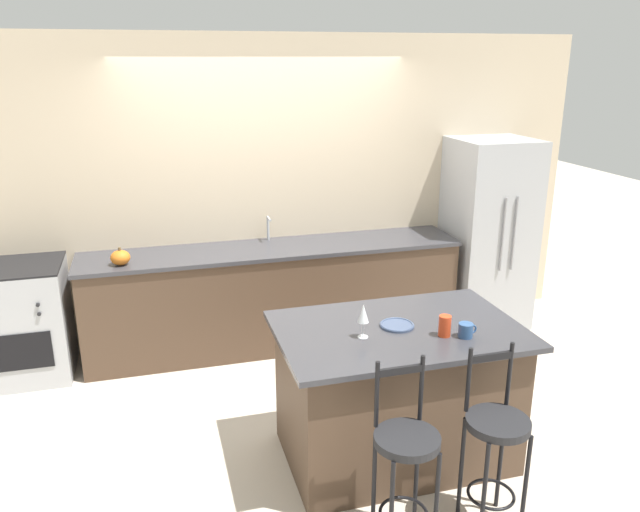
{
  "coord_description": "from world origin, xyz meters",
  "views": [
    {
      "loc": [
        -1.01,
        -4.74,
        2.51
      ],
      "look_at": [
        0.16,
        -0.56,
        1.11
      ],
      "focal_mm": 35.0,
      "sensor_mm": 36.0,
      "label": 1
    }
  ],
  "objects_px": {
    "bar_stool_near": "(406,456)",
    "wine_glass": "(363,314)",
    "refrigerator": "(487,233)",
    "bar_stool_far": "(495,439)",
    "oven_range": "(21,321)",
    "tumbler_cup": "(445,326)",
    "coffee_mug": "(466,330)",
    "dinner_plate": "(397,325)",
    "pumpkin_decoration": "(120,258)"
  },
  "relations": [
    {
      "from": "bar_stool_near",
      "to": "wine_glass",
      "type": "height_order",
      "value": "wine_glass"
    },
    {
      "from": "wine_glass",
      "to": "refrigerator",
      "type": "bearing_deg",
      "value": 44.33
    },
    {
      "from": "refrigerator",
      "to": "bar_stool_far",
      "type": "xyz_separation_m",
      "value": [
        -1.4,
        -2.55,
        -0.35
      ]
    },
    {
      "from": "oven_range",
      "to": "tumbler_cup",
      "type": "xyz_separation_m",
      "value": [
        2.71,
        -2.01,
        0.5
      ]
    },
    {
      "from": "oven_range",
      "to": "bar_stool_near",
      "type": "distance_m",
      "value": 3.41
    },
    {
      "from": "refrigerator",
      "to": "wine_glass",
      "type": "relative_size",
      "value": 8.5
    },
    {
      "from": "wine_glass",
      "to": "coffee_mug",
      "type": "distance_m",
      "value": 0.62
    },
    {
      "from": "dinner_plate",
      "to": "pumpkin_decoration",
      "type": "distance_m",
      "value": 2.36
    },
    {
      "from": "wine_glass",
      "to": "coffee_mug",
      "type": "bearing_deg",
      "value": -15.22
    },
    {
      "from": "oven_range",
      "to": "coffee_mug",
      "type": "distance_m",
      "value": 3.53
    },
    {
      "from": "coffee_mug",
      "to": "tumbler_cup",
      "type": "distance_m",
      "value": 0.13
    },
    {
      "from": "pumpkin_decoration",
      "to": "wine_glass",
      "type": "bearing_deg",
      "value": -51.19
    },
    {
      "from": "wine_glass",
      "to": "coffee_mug",
      "type": "xyz_separation_m",
      "value": [
        0.59,
        -0.16,
        -0.11
      ]
    },
    {
      "from": "refrigerator",
      "to": "wine_glass",
      "type": "xyz_separation_m",
      "value": [
        -1.92,
        -1.88,
        0.16
      ]
    },
    {
      "from": "dinner_plate",
      "to": "tumbler_cup",
      "type": "height_order",
      "value": "tumbler_cup"
    },
    {
      "from": "coffee_mug",
      "to": "tumbler_cup",
      "type": "height_order",
      "value": "tumbler_cup"
    },
    {
      "from": "bar_stool_near",
      "to": "pumpkin_decoration",
      "type": "bearing_deg",
      "value": 120.06
    },
    {
      "from": "refrigerator",
      "to": "dinner_plate",
      "type": "distance_m",
      "value": 2.44
    },
    {
      "from": "bar_stool_near",
      "to": "pumpkin_decoration",
      "type": "distance_m",
      "value": 2.86
    },
    {
      "from": "wine_glass",
      "to": "oven_range",
      "type": "bearing_deg",
      "value": 139.68
    },
    {
      "from": "tumbler_cup",
      "to": "bar_stool_near",
      "type": "bearing_deg",
      "value": -129.94
    },
    {
      "from": "pumpkin_decoration",
      "to": "coffee_mug",
      "type": "bearing_deg",
      "value": -43.74
    },
    {
      "from": "oven_range",
      "to": "coffee_mug",
      "type": "bearing_deg",
      "value": -36.05
    },
    {
      "from": "oven_range",
      "to": "coffee_mug",
      "type": "height_order",
      "value": "coffee_mug"
    },
    {
      "from": "refrigerator",
      "to": "tumbler_cup",
      "type": "xyz_separation_m",
      "value": [
        -1.44,
        -1.99,
        0.08
      ]
    },
    {
      "from": "coffee_mug",
      "to": "pumpkin_decoration",
      "type": "bearing_deg",
      "value": 136.26
    },
    {
      "from": "bar_stool_near",
      "to": "dinner_plate",
      "type": "bearing_deg",
      "value": 71.59
    },
    {
      "from": "oven_range",
      "to": "dinner_plate",
      "type": "bearing_deg",
      "value": -35.92
    },
    {
      "from": "bar_stool_near",
      "to": "bar_stool_far",
      "type": "relative_size",
      "value": 1.0
    },
    {
      "from": "coffee_mug",
      "to": "bar_stool_near",
      "type": "bearing_deg",
      "value": -138.65
    },
    {
      "from": "wine_glass",
      "to": "bar_stool_near",
      "type": "bearing_deg",
      "value": -90.13
    },
    {
      "from": "refrigerator",
      "to": "coffee_mug",
      "type": "xyz_separation_m",
      "value": [
        -1.33,
        -2.04,
        0.06
      ]
    },
    {
      "from": "oven_range",
      "to": "bar_stool_near",
      "type": "height_order",
      "value": "bar_stool_near"
    },
    {
      "from": "bar_stool_near",
      "to": "coffee_mug",
      "type": "distance_m",
      "value": 0.89
    },
    {
      "from": "oven_range",
      "to": "tumbler_cup",
      "type": "height_order",
      "value": "tumbler_cup"
    },
    {
      "from": "bar_stool_near",
      "to": "tumbler_cup",
      "type": "distance_m",
      "value": 0.86
    },
    {
      "from": "bar_stool_far",
      "to": "tumbler_cup",
      "type": "relative_size",
      "value": 8.12
    },
    {
      "from": "oven_range",
      "to": "wine_glass",
      "type": "xyz_separation_m",
      "value": [
        2.23,
        -1.89,
        0.58
      ]
    },
    {
      "from": "wine_glass",
      "to": "pumpkin_decoration",
      "type": "bearing_deg",
      "value": 128.81
    },
    {
      "from": "dinner_plate",
      "to": "pumpkin_decoration",
      "type": "height_order",
      "value": "pumpkin_decoration"
    },
    {
      "from": "bar_stool_near",
      "to": "tumbler_cup",
      "type": "relative_size",
      "value": 8.12
    },
    {
      "from": "bar_stool_far",
      "to": "coffee_mug",
      "type": "height_order",
      "value": "bar_stool_far"
    },
    {
      "from": "bar_stool_near",
      "to": "coffee_mug",
      "type": "height_order",
      "value": "bar_stool_near"
    },
    {
      "from": "bar_stool_far",
      "to": "wine_glass",
      "type": "height_order",
      "value": "wine_glass"
    },
    {
      "from": "bar_stool_near",
      "to": "pumpkin_decoration",
      "type": "xyz_separation_m",
      "value": [
        -1.41,
        2.44,
        0.43
      ]
    },
    {
      "from": "dinner_plate",
      "to": "pumpkin_decoration",
      "type": "bearing_deg",
      "value": 135.07
    },
    {
      "from": "dinner_plate",
      "to": "wine_glass",
      "type": "relative_size",
      "value": 1.01
    },
    {
      "from": "pumpkin_decoration",
      "to": "bar_stool_near",
      "type": "bearing_deg",
      "value": -59.94
    },
    {
      "from": "bar_stool_far",
      "to": "wine_glass",
      "type": "bearing_deg",
      "value": 127.67
    },
    {
      "from": "bar_stool_near",
      "to": "tumbler_cup",
      "type": "bearing_deg",
      "value": 50.06
    }
  ]
}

